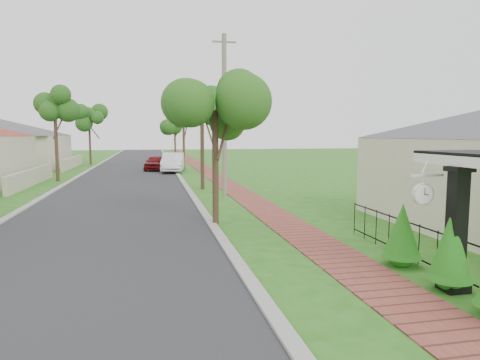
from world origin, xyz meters
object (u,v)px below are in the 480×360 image
object	(u,v)px
porch_post	(456,236)
station_clock	(423,193)
parked_car_white	(173,163)
near_tree	(215,109)
parked_car_red	(156,163)
utility_pole	(224,115)

from	to	relation	value
porch_post	station_clock	size ratio (longest dim) A/B	3.35
parked_car_white	station_clock	size ratio (longest dim) A/B	6.36
porch_post	near_tree	size ratio (longest dim) A/B	0.50
parked_car_red	station_clock	size ratio (longest dim) A/B	5.06
parked_car_white	utility_pole	bearing A→B (deg)	-75.59
near_tree	utility_pole	distance (m)	7.08
parked_car_white	near_tree	distance (m)	21.44
utility_pole	station_clock	world-z (taller)	utility_pole
station_clock	porch_post	bearing A→B (deg)	-38.95
porch_post	station_clock	xyz separation A→B (m)	(-0.49, 0.40, 0.83)
porch_post	utility_pole	xyz separation A→B (m)	(-2.25, 14.15, 2.98)
porch_post	parked_car_red	xyz separation A→B (m)	(-5.55, 30.51, -0.47)
parked_car_red	station_clock	world-z (taller)	station_clock
porch_post	parked_car_white	xyz separation A→B (m)	(-4.15, 28.43, -0.33)
station_clock	utility_pole	bearing A→B (deg)	97.27
porch_post	station_clock	bearing A→B (deg)	141.05
porch_post	parked_car_white	world-z (taller)	porch_post
parked_car_white	station_clock	xyz separation A→B (m)	(3.66, -28.03, 1.16)
near_tree	parked_car_red	bearing A→B (deg)	94.42
parked_car_red	utility_pole	size ratio (longest dim) A/B	0.47
parked_car_red	utility_pole	distance (m)	17.04
parked_car_red	station_clock	xyz separation A→B (m)	(5.06, -30.11, 1.30)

